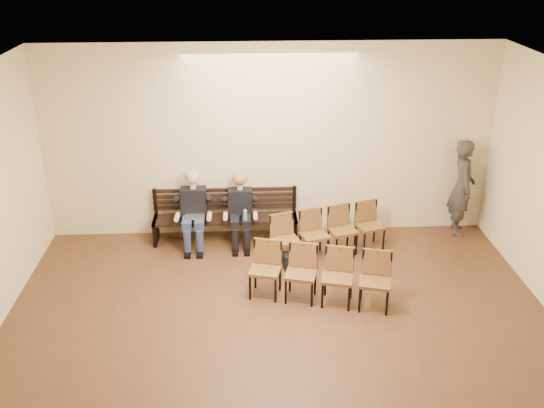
{
  "coord_description": "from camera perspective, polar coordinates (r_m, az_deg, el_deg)",
  "views": [
    {
      "loc": [
        -0.49,
        -5.23,
        5.15
      ],
      "look_at": [
        -0.01,
        4.05,
        0.97
      ],
      "focal_mm": 40.0,
      "sensor_mm": 36.0,
      "label": 1
    }
  ],
  "objects": [
    {
      "name": "seated_man",
      "position": [
        10.77,
        -7.38,
        -0.53
      ],
      "size": [
        0.56,
        0.78,
        1.35
      ],
      "primitive_type": null,
      "color": "black",
      "rests_on": "ground"
    },
    {
      "name": "seated_woman",
      "position": [
        10.76,
        -2.99,
        -0.74
      ],
      "size": [
        0.53,
        0.73,
        1.22
      ],
      "primitive_type": null,
      "color": "black",
      "rests_on": "ground"
    },
    {
      "name": "passerby",
      "position": [
        11.51,
        17.54,
        2.14
      ],
      "size": [
        0.6,
        0.82,
        2.08
      ],
      "primitive_type": "imported",
      "rotation": [
        0.0,
        0.0,
        1.43
      ],
      "color": "#36312C",
      "rests_on": "ground"
    },
    {
      "name": "chair_row_front",
      "position": [
        10.47,
        5.36,
        -2.73
      ],
      "size": [
        2.09,
        1.02,
        0.84
      ],
      "primitive_type": "cube",
      "rotation": [
        0.0,
        0.0,
        0.29
      ],
      "color": "brown",
      "rests_on": "ground"
    },
    {
      "name": "water_bottle",
      "position": [
        10.51,
        -2.52,
        -1.69
      ],
      "size": [
        0.07,
        0.07,
        0.21
      ],
      "primitive_type": "cylinder",
      "rotation": [
        0.0,
        0.0,
        0.08
      ],
      "color": "silver",
      "rests_on": "bench"
    },
    {
      "name": "room_walls",
      "position": [
        6.58,
        1.54,
        0.81
      ],
      "size": [
        8.02,
        10.01,
        3.51
      ],
      "color": "beige",
      "rests_on": "ground"
    },
    {
      "name": "chair_row_back",
      "position": [
        9.17,
        4.46,
        -6.79
      ],
      "size": [
        2.17,
        1.0,
        0.87
      ],
      "primitive_type": "cube",
      "rotation": [
        0.0,
        0.0,
        -0.26
      ],
      "color": "brown",
      "rests_on": "ground"
    },
    {
      "name": "bag",
      "position": [
        10.17,
        2.11,
        -5.36
      ],
      "size": [
        0.38,
        0.29,
        0.26
      ],
      "primitive_type": "cube",
      "rotation": [
        0.0,
        0.0,
        0.12
      ],
      "color": "black",
      "rests_on": "ground"
    },
    {
      "name": "bench",
      "position": [
        11.04,
        -4.38,
        -2.33
      ],
      "size": [
        2.6,
        0.9,
        0.45
      ],
      "primitive_type": "cube",
      "color": "black",
      "rests_on": "ground"
    },
    {
      "name": "laptop",
      "position": [
        10.68,
        -7.29,
        -1.33
      ],
      "size": [
        0.35,
        0.28,
        0.25
      ],
      "primitive_type": "cube",
      "rotation": [
        0.0,
        0.0,
        0.03
      ],
      "color": "silver",
      "rests_on": "bench"
    }
  ]
}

